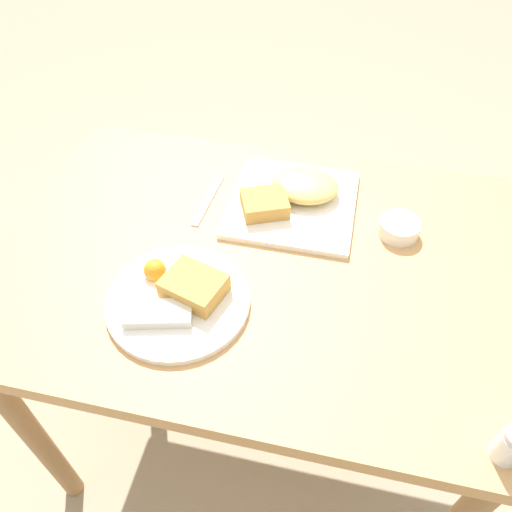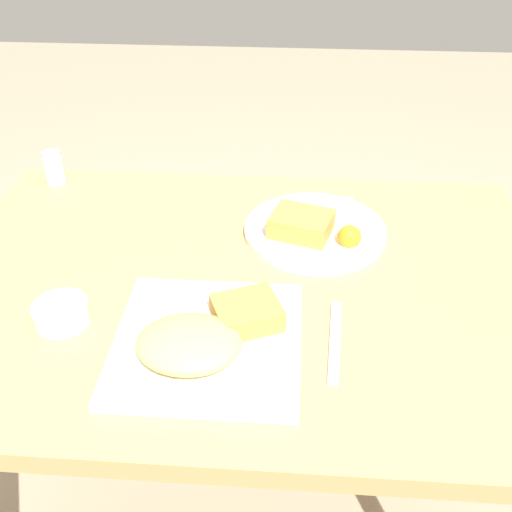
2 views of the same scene
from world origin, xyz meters
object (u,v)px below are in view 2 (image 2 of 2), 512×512
object	(u,v)px
plate_square_near	(206,339)
plate_oval_far	(315,228)
butter_knife	(335,340)
sauce_ramekin	(61,313)
salt_shaker	(54,169)

from	to	relation	value
plate_square_near	plate_oval_far	world-z (taller)	plate_square_near
butter_knife	plate_square_near	bearing A→B (deg)	102.66
plate_square_near	plate_oval_far	size ratio (longest dim) A/B	1.03
plate_oval_far	sauce_ramekin	bearing A→B (deg)	-145.05
plate_square_near	sauce_ramekin	xyz separation A→B (m)	(-0.24, 0.05, -0.00)
plate_oval_far	butter_knife	size ratio (longest dim) A/B	1.50
sauce_ramekin	butter_knife	world-z (taller)	sauce_ramekin
plate_oval_far	salt_shaker	size ratio (longest dim) A/B	3.77
plate_square_near	sauce_ramekin	bearing A→B (deg)	169.05
plate_square_near	butter_knife	xyz separation A→B (m)	(0.19, 0.03, -0.02)
plate_oval_far	butter_knife	bearing A→B (deg)	-84.30
plate_square_near	salt_shaker	bearing A→B (deg)	129.18
plate_square_near	sauce_ramekin	world-z (taller)	plate_square_near
plate_oval_far	butter_knife	xyz separation A→B (m)	(0.03, -0.29, -0.01)
plate_square_near	butter_knife	world-z (taller)	plate_square_near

